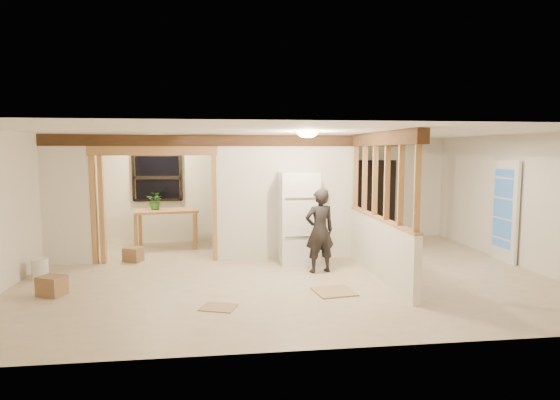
{
  "coord_description": "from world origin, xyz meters",
  "views": [
    {
      "loc": [
        -1.12,
        -8.1,
        2.19
      ],
      "look_at": [
        -0.04,
        0.4,
        1.28
      ],
      "focal_mm": 30.0,
      "sensor_mm": 36.0,
      "label": 1
    }
  ],
  "objects": [
    {
      "name": "floor",
      "position": [
        0.0,
        0.0,
        -0.01
      ],
      "size": [
        9.0,
        6.5,
        0.01
      ],
      "primitive_type": "cube",
      "color": "beige",
      "rests_on": "ground"
    },
    {
      "name": "ceiling",
      "position": [
        0.0,
        0.0,
        2.5
      ],
      "size": [
        9.0,
        6.5,
        0.01
      ],
      "primitive_type": "cube",
      "color": "white"
    },
    {
      "name": "wall_back",
      "position": [
        0.0,
        3.25,
        1.25
      ],
      "size": [
        9.0,
        0.01,
        2.5
      ],
      "primitive_type": "cube",
      "color": "silver",
      "rests_on": "floor"
    },
    {
      "name": "wall_front",
      "position": [
        0.0,
        -3.25,
        1.25
      ],
      "size": [
        9.0,
        0.01,
        2.5
      ],
      "primitive_type": "cube",
      "color": "silver",
      "rests_on": "floor"
    },
    {
      "name": "wall_left",
      "position": [
        -4.5,
        0.0,
        1.25
      ],
      "size": [
        0.01,
        6.5,
        2.5
      ],
      "primitive_type": "cube",
      "color": "silver",
      "rests_on": "floor"
    },
    {
      "name": "wall_right",
      "position": [
        4.5,
        0.0,
        1.25
      ],
      "size": [
        0.01,
        6.5,
        2.5
      ],
      "primitive_type": "cube",
      "color": "silver",
      "rests_on": "floor"
    },
    {
      "name": "partition_left_stub",
      "position": [
        -4.05,
        1.2,
        1.25
      ],
      "size": [
        0.9,
        0.12,
        2.5
      ],
      "primitive_type": "cube",
      "color": "silver",
      "rests_on": "floor"
    },
    {
      "name": "partition_center",
      "position": [
        0.2,
        1.2,
        1.25
      ],
      "size": [
        2.8,
        0.12,
        2.5
      ],
      "primitive_type": "cube",
      "color": "silver",
      "rests_on": "floor"
    },
    {
      "name": "doorway_frame",
      "position": [
        -2.4,
        1.2,
        1.1
      ],
      "size": [
        2.46,
        0.14,
        2.2
      ],
      "primitive_type": "cube",
      "color": "#B3814B",
      "rests_on": "floor"
    },
    {
      "name": "header_beam_back",
      "position": [
        -1.0,
        1.2,
        2.38
      ],
      "size": [
        7.0,
        0.18,
        0.22
      ],
      "primitive_type": "cube",
      "color": "#4B2D19",
      "rests_on": "ceiling"
    },
    {
      "name": "header_beam_right",
      "position": [
        1.6,
        -0.4,
        2.38
      ],
      "size": [
        0.18,
        3.3,
        0.22
      ],
      "primitive_type": "cube",
      "color": "#4B2D19",
      "rests_on": "ceiling"
    },
    {
      "name": "pony_wall",
      "position": [
        1.6,
        -0.4,
        0.5
      ],
      "size": [
        0.12,
        3.2,
        1.0
      ],
      "primitive_type": "cube",
      "color": "silver",
      "rests_on": "floor"
    },
    {
      "name": "stud_partition",
      "position": [
        1.6,
        -0.4,
        1.66
      ],
      "size": [
        0.14,
        3.2,
        1.32
      ],
      "primitive_type": "cube",
      "color": "#B3814B",
      "rests_on": "pony_wall"
    },
    {
      "name": "window_back",
      "position": [
        -2.6,
        3.17,
        1.55
      ],
      "size": [
        1.12,
        0.1,
        1.1
      ],
      "primitive_type": "cube",
      "color": "black",
      "rests_on": "wall_back"
    },
    {
      "name": "french_door",
      "position": [
        4.42,
        0.4,
        1.0
      ],
      "size": [
        0.12,
        0.86,
        2.0
      ],
      "primitive_type": "cube",
      "color": "white",
      "rests_on": "floor"
    },
    {
      "name": "ceiling_dome_main",
      "position": [
        0.3,
        -0.5,
        2.48
      ],
      "size": [
        0.36,
        0.36,
        0.16
      ],
      "primitive_type": "ellipsoid",
      "color": "#FFEABF",
      "rests_on": "ceiling"
    },
    {
      "name": "ceiling_dome_util",
      "position": [
        -2.5,
        2.3,
        2.48
      ],
      "size": [
        0.32,
        0.32,
        0.14
      ],
      "primitive_type": "ellipsoid",
      "color": "#FFEABF",
      "rests_on": "ceiling"
    },
    {
      "name": "hanging_bulb",
      "position": [
        -2.0,
        1.6,
        2.18
      ],
      "size": [
        0.07,
        0.07,
        0.07
      ],
      "primitive_type": "ellipsoid",
      "color": "#FFD88C",
      "rests_on": "ceiling"
    },
    {
      "name": "refrigerator",
      "position": [
        0.37,
        0.79,
        0.89
      ],
      "size": [
        0.73,
        0.71,
        1.77
      ],
      "primitive_type": "cube",
      "color": "white",
      "rests_on": "floor"
    },
    {
      "name": "woman",
      "position": [
        0.62,
        -0.0,
        0.76
      ],
      "size": [
        0.61,
        0.47,
        1.51
      ],
      "primitive_type": "imported",
      "rotation": [
        0.0,
        0.0,
        3.34
      ],
      "color": "black",
      "rests_on": "floor"
    },
    {
      "name": "work_table",
      "position": [
        -2.34,
        2.52,
        0.43
      ],
      "size": [
        1.46,
        0.89,
        0.87
      ],
      "primitive_type": "cube",
      "rotation": [
        0.0,
        0.0,
        0.15
      ],
      "color": "#B3814B",
      "rests_on": "floor"
    },
    {
      "name": "potted_plant",
      "position": [
        -2.57,
        2.55,
        1.07
      ],
      "size": [
        0.46,
        0.43,
        0.4
      ],
      "primitive_type": "imported",
      "rotation": [
        0.0,
        0.0,
        -0.39
      ],
      "color": "#28672B",
      "rests_on": "work_table"
    },
    {
      "name": "shop_vac",
      "position": [
        -4.2,
        1.58,
        0.31
      ],
      "size": [
        0.53,
        0.53,
        0.61
      ],
      "primitive_type": "cylinder",
      "rotation": [
        0.0,
        0.0,
        0.14
      ],
      "color": "#9E0D09",
      "rests_on": "floor"
    },
    {
      "name": "bookshelf",
      "position": [
        2.64,
        3.02,
        0.98
      ],
      "size": [
        0.98,
        0.33,
        1.95
      ],
      "primitive_type": "cube",
      "color": "black",
      "rests_on": "floor"
    },
    {
      "name": "bucket",
      "position": [
        -4.21,
        0.18,
        0.17
      ],
      "size": [
        0.34,
        0.34,
        0.35
      ],
      "primitive_type": "cylinder",
      "rotation": [
        0.0,
        0.0,
        -0.28
      ],
      "color": "silver",
      "rests_on": "floor"
    },
    {
      "name": "box_util_a",
      "position": [
        -2.86,
        1.26,
        0.14
      ],
      "size": [
        0.41,
        0.38,
        0.28
      ],
      "primitive_type": "cube",
      "rotation": [
        0.0,
        0.0,
        -0.4
      ],
      "color": "#8F6845",
      "rests_on": "floor"
    },
    {
      "name": "box_util_b",
      "position": [
        -4.04,
        1.36,
        0.15
      ],
      "size": [
        0.41,
        0.41,
        0.31
      ],
      "primitive_type": "cube",
      "rotation": [
        0.0,
        0.0,
        0.3
      ],
      "color": "#8F6845",
      "rests_on": "floor"
    },
    {
      "name": "box_front",
      "position": [
        -3.68,
        -0.83,
        0.15
      ],
      "size": [
        0.46,
        0.42,
        0.3
      ],
      "primitive_type": "cube",
      "rotation": [
        0.0,
        0.0,
        -0.43
      ],
      "color": "#8F6845",
      "rests_on": "floor"
    },
    {
      "name": "floor_panel_near",
      "position": [
        0.6,
        -1.21,
        0.01
      ],
      "size": [
        0.66,
        0.66,
        0.02
      ],
      "primitive_type": "cube",
      "rotation": [
        0.0,
        0.0,
        0.15
      ],
      "color": "tan",
      "rests_on": "floor"
    },
    {
      "name": "floor_panel_far",
      "position": [
        -1.17,
        -1.72,
        0.01
      ],
      "size": [
        0.57,
        0.52,
        0.02
      ],
      "primitive_type": "cube",
      "rotation": [
        0.0,
        0.0,
        -0.34
      ],
      "color": "tan",
      "rests_on": "floor"
    }
  ]
}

